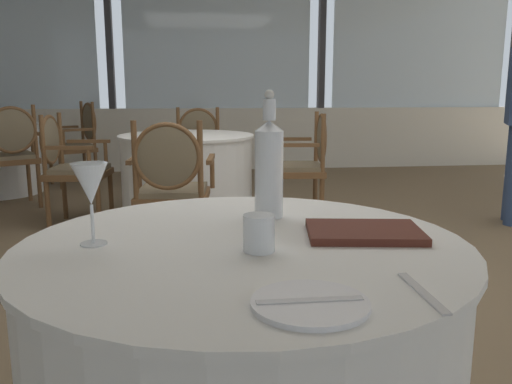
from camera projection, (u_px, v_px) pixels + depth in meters
ground_plane at (255, 272)px, 3.27m from camera, size 14.79×14.79×0.00m
window_wall_far at (219, 83)px, 7.21m from camera, size 9.17×0.14×2.97m
foreground_table at (244, 380)px, 1.37m from camera, size 1.11×1.11×0.75m
side_plate at (310, 303)px, 0.91m from camera, size 0.21×0.21×0.01m
butter_knife at (310, 301)px, 0.91m from camera, size 0.19×0.02×0.00m
dinner_fork at (422, 292)px, 0.97m from camera, size 0.02×0.20×0.00m
water_bottle at (269, 166)px, 1.52m from camera, size 0.08×0.08×0.37m
wine_glass at (90, 186)px, 1.25m from camera, size 0.09×0.09×0.20m
water_tumbler at (259, 233)px, 1.22m from camera, size 0.07×0.07×0.09m
menu_book at (364, 232)px, 1.35m from camera, size 0.31×0.24×0.02m
background_table_0 at (188, 180)px, 4.37m from camera, size 1.10×1.10×0.75m
dining_chair_0_0 at (197, 146)px, 5.29m from camera, size 0.57×0.51×0.93m
dining_chair_0_1 at (68, 161)px, 4.32m from camera, size 0.51×0.57×0.92m
dining_chair_0_2 at (171, 181)px, 3.38m from camera, size 0.57×0.51×0.93m
dining_chair_0_3 at (305, 159)px, 4.36m from camera, size 0.51×0.57×0.93m
dining_chair_1_1 at (11, 148)px, 4.91m from camera, size 0.65×0.63×0.97m
dining_chair_1_2 at (79, 137)px, 6.19m from camera, size 0.63×0.65×0.97m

